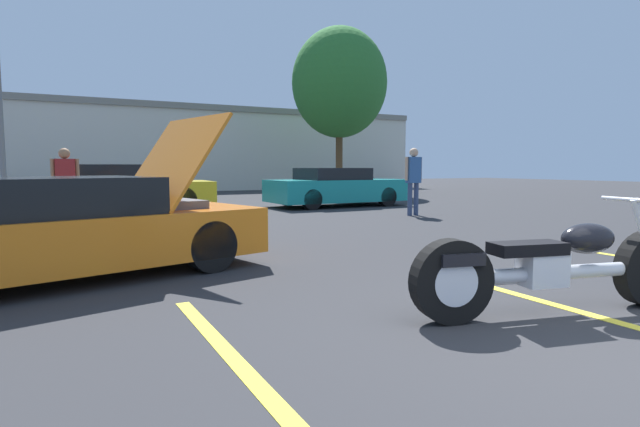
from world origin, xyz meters
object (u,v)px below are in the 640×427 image
object	(u,v)px
light_pole	(0,62)
parked_car_right_row	(336,188)
motorcycle	(556,267)
spectator_midground	(66,181)
spectator_near_motorcycle	(413,175)
show_car_hood_open	(79,228)
tree_background	(339,83)
parked_car_left_row	(122,190)

from	to	relation	value
light_pole	parked_car_right_row	world-z (taller)	light_pole
motorcycle	spectator_midground	xyz separation A→B (m)	(-3.55, 8.49, 0.55)
spectator_near_motorcycle	parked_car_right_row	bearing A→B (deg)	94.17
light_pole	show_car_hood_open	size ratio (longest dim) A/B	1.93
light_pole	show_car_hood_open	bearing A→B (deg)	-82.59
show_car_hood_open	spectator_near_motorcycle	bearing A→B (deg)	12.52
light_pole	tree_background	distance (m)	13.15
motorcycle	parked_car_left_row	distance (m)	11.94
parked_car_right_row	spectator_near_motorcycle	distance (m)	3.58
spectator_near_motorcycle	spectator_midground	world-z (taller)	spectator_near_motorcycle
parked_car_left_row	show_car_hood_open	bearing A→B (deg)	-96.72
light_pole	tree_background	world-z (taller)	light_pole
light_pole	tree_background	xyz separation A→B (m)	(13.09, 1.15, 0.51)
tree_background	spectator_near_motorcycle	distance (m)	11.40
spectator_near_motorcycle	motorcycle	bearing A→B (deg)	-120.32
show_car_hood_open	parked_car_left_row	size ratio (longest dim) A/B	0.91
light_pole	tree_background	size ratio (longest dim) A/B	1.10
parked_car_right_row	spectator_near_motorcycle	xyz separation A→B (m)	(0.26, -3.54, 0.44)
tree_background	show_car_hood_open	distance (m)	18.62
tree_background	spectator_midground	distance (m)	15.14
tree_background	spectator_near_motorcycle	size ratio (longest dim) A/B	4.42
tree_background	spectator_midground	bearing A→B (deg)	-141.94
motorcycle	show_car_hood_open	bearing A→B (deg)	148.28
light_pole	motorcycle	bearing A→B (deg)	-72.44
motorcycle	tree_background	bearing A→B (deg)	78.69
light_pole	spectator_midground	size ratio (longest dim) A/B	5.17
parked_car_left_row	parked_car_right_row	bearing A→B (deg)	-4.58
tree_background	motorcycle	xyz separation A→B (m)	(-7.92, -17.47, -4.67)
tree_background	parked_car_right_row	bearing A→B (deg)	-120.55
motorcycle	show_car_hood_open	distance (m)	4.93
light_pole	parked_car_left_row	xyz separation A→B (m)	(3.00, -4.59, -3.93)
parked_car_left_row	spectator_near_motorcycle	size ratio (longest dim) A/B	2.77
spectator_near_motorcycle	light_pole	bearing A→B (deg)	136.94
light_pole	spectator_near_motorcycle	bearing A→B (deg)	-43.06
motorcycle	parked_car_right_row	distance (m)	11.71
spectator_near_motorcycle	parked_car_left_row	bearing A→B (deg)	146.56
spectator_near_motorcycle	spectator_midground	size ratio (longest dim) A/B	1.06
light_pole	motorcycle	xyz separation A→B (m)	(5.17, -16.32, -4.15)
spectator_near_motorcycle	spectator_midground	distance (m)	7.97
parked_car_right_row	spectator_near_motorcycle	world-z (taller)	spectator_near_motorcycle
light_pole	spectator_near_motorcycle	xyz separation A→B (m)	(9.51, -8.89, -3.53)
light_pole	spectator_midground	distance (m)	8.77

